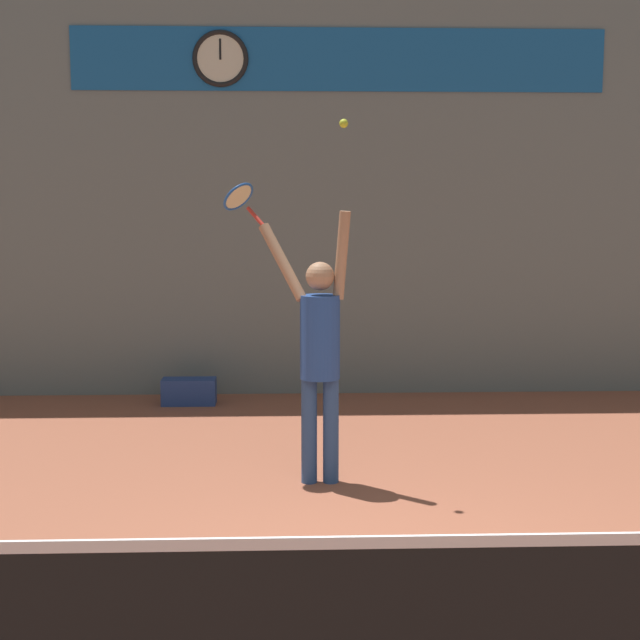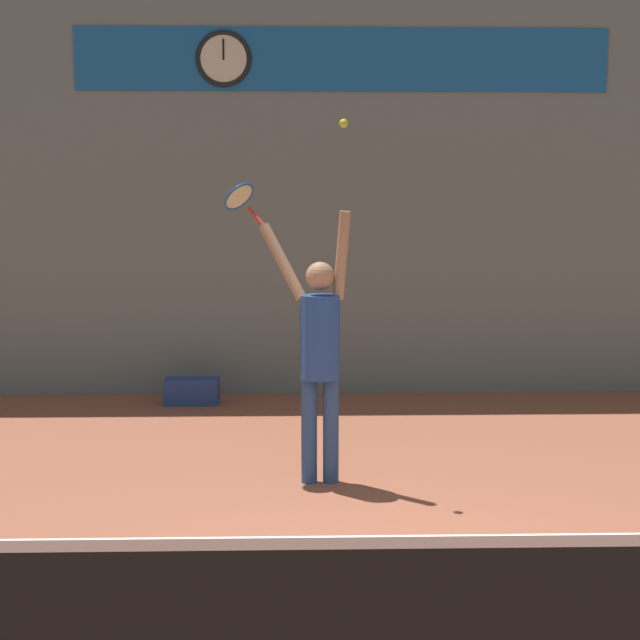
# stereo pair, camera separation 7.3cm
# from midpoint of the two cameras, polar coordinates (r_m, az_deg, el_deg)

# --- Properties ---
(ground_plane) EXTENTS (18.00, 18.00, 0.00)m
(ground_plane) POSITION_cam_midpoint_polar(r_m,az_deg,el_deg) (5.17, 5.46, -18.77)
(ground_plane) COLOR #9E563D
(back_wall) EXTENTS (18.00, 0.10, 5.00)m
(back_wall) POSITION_cam_midpoint_polar(r_m,az_deg,el_deg) (10.80, 1.62, 8.44)
(back_wall) COLOR slate
(back_wall) RESTS_ON ground_plane
(sponsor_banner) EXTENTS (6.27, 0.02, 0.73)m
(sponsor_banner) POSITION_cam_midpoint_polar(r_m,az_deg,el_deg) (10.88, 1.67, 16.33)
(sponsor_banner) COLOR #195B9E
(scoreboard_clock) EXTENTS (0.65, 0.06, 0.65)m
(scoreboard_clock) POSITION_cam_midpoint_polar(r_m,az_deg,el_deg) (10.87, -5.99, 16.30)
(scoreboard_clock) COLOR beige
(tennis_player) EXTENTS (0.78, 0.48, 2.24)m
(tennis_player) POSITION_cam_midpoint_polar(r_m,az_deg,el_deg) (7.26, 0.24, -1.69)
(tennis_player) COLOR #2D4C7F
(tennis_player) RESTS_ON ground_plane
(tennis_racket) EXTENTS (0.41, 0.37, 0.37)m
(tennis_racket) POSITION_cam_midpoint_polar(r_m,az_deg,el_deg) (7.59, -4.83, 7.75)
(tennis_racket) COLOR red
(tennis_ball) EXTENTS (0.07, 0.07, 0.07)m
(tennis_ball) POSITION_cam_midpoint_polar(r_m,az_deg,el_deg) (7.13, 1.82, 12.46)
(tennis_ball) COLOR #CCDB2D
(equipment_bag) EXTENTS (0.62, 0.28, 0.30)m
(equipment_bag) POSITION_cam_midpoint_polar(r_m,az_deg,el_deg) (10.45, -8.01, -4.54)
(equipment_bag) COLOR navy
(equipment_bag) RESTS_ON ground_plane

